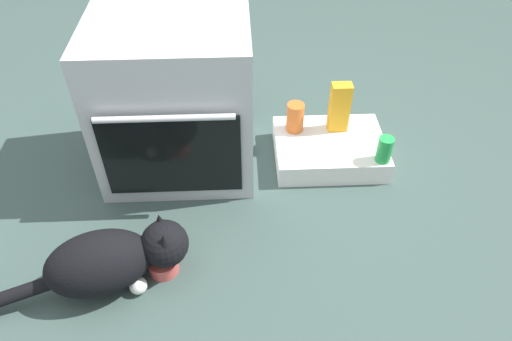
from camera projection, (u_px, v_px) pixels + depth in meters
ground at (187, 229)px, 1.93m from camera, size 8.00×8.00×0.00m
oven at (175, 99)px, 2.01m from camera, size 0.64×0.58×0.68m
pantry_cabinet at (329, 149)px, 2.21m from camera, size 0.50×0.38×0.11m
food_bowl at (163, 264)px, 1.76m from camera, size 0.11×0.11×0.08m
cat at (111, 260)px, 1.66m from camera, size 0.77×0.32×0.25m
sauce_jar at (295, 117)px, 2.19m from camera, size 0.08×0.08×0.14m
juice_carton at (339, 107)px, 2.16m from camera, size 0.09×0.06×0.24m
soda_can at (385, 150)px, 2.04m from camera, size 0.07×0.07×0.12m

